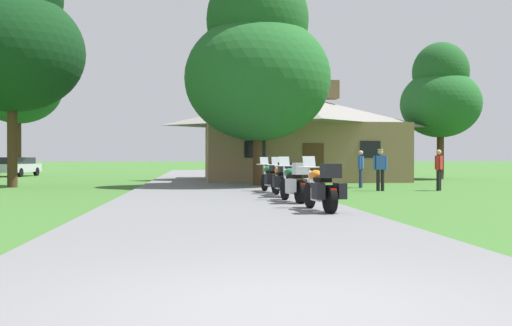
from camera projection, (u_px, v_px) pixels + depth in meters
name	position (u px, v px, depth m)	size (l,w,h in m)	color
ground_plane	(212.00, 188.00, 24.52)	(500.00, 500.00, 0.00)	#386628
asphalt_driveway	(214.00, 190.00, 22.53)	(6.40, 80.00, 0.06)	slate
motorcycle_orange_nearest_to_camera	(323.00, 188.00, 13.16)	(0.87, 2.08, 1.30)	black
motorcycle_green_second_in_row	(295.00, 183.00, 15.95)	(0.91, 2.08, 1.30)	black
motorcycle_orange_third_in_row	(282.00, 180.00, 18.47)	(0.75, 2.08, 1.30)	black
motorcycle_green_farthest_in_row	(272.00, 177.00, 20.67)	(0.93, 2.07, 1.30)	black
stone_lodge	(298.00, 137.00, 34.01)	(11.70, 9.25, 6.03)	#896B4C
bystander_blue_shirt_near_lodge	(361.00, 167.00, 25.09)	(0.34, 0.51, 1.67)	navy
bystander_blue_shirt_beside_signpost	(380.00, 167.00, 22.61)	(0.55, 0.26, 1.69)	black
bystander_red_shirt_by_tree	(439.00, 168.00, 22.78)	(0.40, 0.44, 1.67)	black
tree_by_lodge_front	(258.00, 61.00, 26.10)	(6.76, 6.76, 10.24)	#422D19
tree_left_far	(18.00, 77.00, 40.18)	(6.13, 6.13, 11.18)	#422D19
tree_left_near	(12.00, 34.00, 25.40)	(6.42, 6.42, 11.12)	#422D19
tree_right_of_lodge	(440.00, 95.00, 35.98)	(5.06, 5.06, 8.73)	#422D19
parked_silver_suv_far_left	(17.00, 166.00, 41.36)	(2.38, 4.79, 1.40)	#ADAFB7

